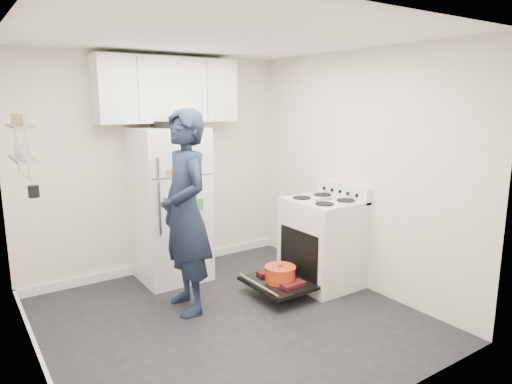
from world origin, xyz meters
TOP-DOWN VIEW (x-y plane):
  - room at (-0.03, 0.03)m, footprint 3.21×3.21m
  - electric_range at (1.26, 0.15)m, footprint 0.66×0.76m
  - open_oven_door at (0.68, 0.14)m, footprint 0.55×0.70m
  - refrigerator at (-0.00, 1.25)m, footprint 0.72×0.74m
  - upper_cabinets at (0.10, 1.43)m, footprint 1.60×0.33m
  - wall_shelf_rack at (-1.52, 0.49)m, footprint 0.14×0.60m
  - person at (-0.22, 0.41)m, footprint 0.51×0.73m

SIDE VIEW (x-z plane):
  - open_oven_door at x=0.68m, z-range 0.08..0.32m
  - electric_range at x=1.26m, z-range -0.08..1.02m
  - refrigerator at x=0.00m, z-range -0.03..1.74m
  - person at x=-0.22m, z-range 0.00..1.92m
  - room at x=-0.03m, z-range -0.05..2.46m
  - wall_shelf_rack at x=-1.52m, z-range 1.37..1.98m
  - upper_cabinets at x=0.10m, z-range 1.75..2.45m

